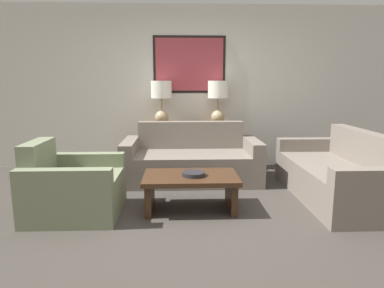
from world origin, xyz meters
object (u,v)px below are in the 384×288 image
at_px(decorative_bowl, 194,174).
at_px(armchair_near_back_wall, 73,189).
at_px(table_lamp_right, 218,98).
at_px(couch_by_back_wall, 191,161).
at_px(table_lamp_left, 162,98).
at_px(couch_by_side, 338,176).
at_px(console_table, 190,147).
at_px(coffee_table, 191,185).

xyz_separation_m(decorative_bowl, armchair_near_back_wall, (-1.31, -0.05, -0.14)).
bearing_deg(armchair_near_back_wall, table_lamp_right, 47.00).
bearing_deg(couch_by_back_wall, armchair_near_back_wall, -136.67).
height_order(table_lamp_right, decorative_bowl, table_lamp_right).
xyz_separation_m(table_lamp_left, couch_by_back_wall, (0.45, -0.66, -0.89)).
relative_size(couch_by_back_wall, armchair_near_back_wall, 2.07).
xyz_separation_m(couch_by_side, decorative_bowl, (-1.80, -0.35, 0.14)).
xyz_separation_m(table_lamp_right, armchair_near_back_wall, (-1.79, -1.92, -0.89)).
bearing_deg(armchair_near_back_wall, console_table, 55.18).
relative_size(table_lamp_left, coffee_table, 0.68).
bearing_deg(couch_by_back_wall, table_lamp_right, 55.45).
relative_size(table_lamp_left, couch_by_side, 0.37).
xyz_separation_m(console_table, decorative_bowl, (-0.02, -1.86, 0.06)).
distance_m(table_lamp_right, armchair_near_back_wall, 2.77).
xyz_separation_m(couch_by_back_wall, coffee_table, (-0.05, -1.18, 0.01)).
height_order(coffee_table, armchair_near_back_wall, armchair_near_back_wall).
distance_m(console_table, table_lamp_left, 0.93).
distance_m(console_table, couch_by_side, 2.33).
xyz_separation_m(table_lamp_left, decorative_bowl, (0.43, -1.86, -0.75)).
xyz_separation_m(couch_by_back_wall, decorative_bowl, (-0.02, -1.20, 0.14)).
bearing_deg(couch_by_side, coffee_table, -169.98).
height_order(console_table, armchair_near_back_wall, armchair_near_back_wall).
relative_size(couch_by_side, armchair_near_back_wall, 2.07).
height_order(couch_by_side, coffee_table, couch_by_side).
height_order(console_table, coffee_table, console_table).
relative_size(table_lamp_left, couch_by_back_wall, 0.37).
bearing_deg(table_lamp_left, console_table, 0.00).
relative_size(console_table, decorative_bowl, 5.47).
distance_m(coffee_table, armchair_near_back_wall, 1.28).
relative_size(table_lamp_right, coffee_table, 0.68).
distance_m(table_lamp_right, decorative_bowl, 2.06).
bearing_deg(table_lamp_left, couch_by_side, -34.12).
bearing_deg(console_table, decorative_bowl, -90.63).
bearing_deg(table_lamp_left, coffee_table, -77.69).
relative_size(coffee_table, armchair_near_back_wall, 1.12).
relative_size(table_lamp_right, couch_by_back_wall, 0.37).
distance_m(table_lamp_right, coffee_table, 2.10).
bearing_deg(table_lamp_left, decorative_bowl, -76.92).
distance_m(couch_by_side, coffee_table, 1.86).
bearing_deg(coffee_table, couch_by_side, 10.02).
bearing_deg(console_table, couch_by_back_wall, -90.00).
bearing_deg(console_table, table_lamp_left, -180.00).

